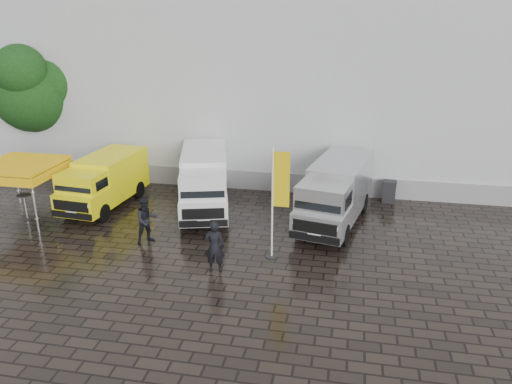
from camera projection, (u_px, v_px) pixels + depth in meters
The scene contains 13 objects.
ground at pixel (239, 259), 19.12m from camera, with size 120.00×120.00×0.00m, color black.
exhibition_hall at pixel (325, 61), 31.47m from camera, with size 44.00×16.00×12.00m, color silver.
hall_plinth at pixel (310, 184), 25.92m from camera, with size 44.00×0.15×1.00m, color gray.
van_yellow at pixel (104, 183), 23.87m from camera, with size 2.02×5.26×2.43m, color #FCF10D, non-canonical shape.
van_white at pixel (204, 183), 23.49m from camera, with size 2.07×6.21×2.69m, color white, non-canonical shape.
van_silver at pixel (335, 195), 21.95m from camera, with size 2.09×6.27×2.72m, color #B6B8BB, non-canonical shape.
canopy_tent at pixel (20, 167), 22.29m from camera, with size 3.18×3.18×2.58m.
flagpole at pixel (277, 199), 18.48m from camera, with size 0.88×0.50×4.41m.
tree at pixel (31, 88), 27.71m from camera, with size 4.28×4.30×7.67m.
cocktail_table at pixel (26, 207), 22.62m from camera, with size 0.60×0.60×1.19m, color black.
wheelie_bin at pixel (389, 191), 24.71m from camera, with size 0.66×0.66×1.10m, color black.
person_front at pixel (215, 247), 17.94m from camera, with size 0.72×0.47×1.97m, color black.
person_tent at pixel (147, 220), 20.28m from camera, with size 0.93×0.73×1.92m, color black.
Camera 1 is at (3.92, -16.64, 8.97)m, focal length 35.00 mm.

